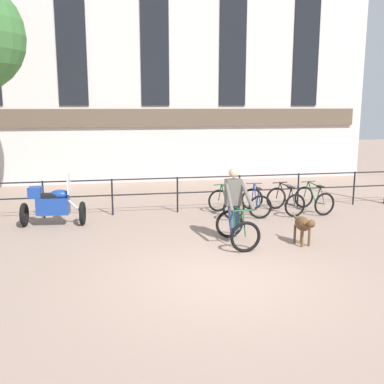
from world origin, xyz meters
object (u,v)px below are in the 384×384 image
at_px(parked_bicycle_mid_right, 285,201).
at_px(cyclist_with_bike, 235,210).
at_px(parked_bicycle_far_end, 314,200).
at_px(dog, 304,225).
at_px(parked_bicycle_near_lamp, 226,203).
at_px(parked_bicycle_mid_left, 256,202).
at_px(parked_motorcycle, 52,204).

bearing_deg(parked_bicycle_mid_right, cyclist_with_bike, 40.04).
height_order(parked_bicycle_mid_right, parked_bicycle_far_end, same).
height_order(dog, parked_bicycle_near_lamp, parked_bicycle_near_lamp).
relative_size(parked_bicycle_mid_left, parked_bicycle_far_end, 0.99).
height_order(dog, parked_bicycle_far_end, parked_bicycle_far_end).
bearing_deg(cyclist_with_bike, parked_bicycle_near_lamp, 77.05).
bearing_deg(cyclist_with_bike, dog, -19.44).
height_order(cyclist_with_bike, parked_motorcycle, cyclist_with_bike).
distance_m(parked_bicycle_mid_left, parked_bicycle_mid_right, 0.89).
bearing_deg(parked_bicycle_near_lamp, parked_bicycle_far_end, 170.53).
bearing_deg(parked_bicycle_mid_left, parked_bicycle_mid_right, -173.90).
distance_m(parked_bicycle_near_lamp, parked_bicycle_mid_right, 1.78).
xyz_separation_m(parked_motorcycle, parked_bicycle_mid_left, (5.60, 0.21, -0.20)).
xyz_separation_m(cyclist_with_bike, parked_motorcycle, (-4.24, 2.33, -0.20)).
bearing_deg(parked_bicycle_near_lamp, parked_motorcycle, -6.98).
height_order(parked_motorcycle, parked_bicycle_far_end, parked_motorcycle).
relative_size(cyclist_with_bike, parked_bicycle_far_end, 1.43).
height_order(parked_motorcycle, parked_bicycle_mid_left, parked_motorcycle).
xyz_separation_m(parked_bicycle_near_lamp, parked_bicycle_mid_left, (0.89, -0.00, 0.00)).
bearing_deg(dog, parked_motorcycle, 146.91).
bearing_deg(parked_bicycle_far_end, dog, 52.45).
bearing_deg(parked_bicycle_mid_right, parked_motorcycle, -6.54).
bearing_deg(parked_bicycle_far_end, parked_motorcycle, -6.39).
distance_m(dog, parked_bicycle_mid_right, 3.09).
height_order(parked_motorcycle, parked_bicycle_mid_right, parked_motorcycle).
bearing_deg(dog, parked_bicycle_mid_right, 67.91).
bearing_deg(cyclist_with_bike, parked_motorcycle, 148.70).
xyz_separation_m(cyclist_with_bike, parked_bicycle_far_end, (3.15, 2.54, -0.41)).
xyz_separation_m(dog, parked_bicycle_mid_right, (0.80, 2.98, -0.11)).
bearing_deg(parked_bicycle_mid_left, parked_motorcycle, 8.20).
xyz_separation_m(parked_bicycle_near_lamp, parked_bicycle_far_end, (2.68, -0.00, 0.00)).
xyz_separation_m(cyclist_with_bike, dog, (1.45, -0.44, -0.29)).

